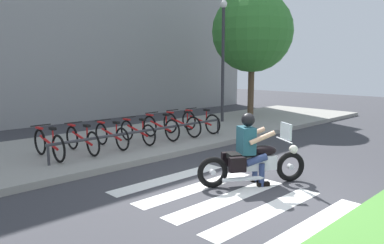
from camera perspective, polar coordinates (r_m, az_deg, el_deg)
The scene contains 19 objects.
ground_plane at distance 7.13m, azimuth 9.55°, elevation -10.27°, with size 48.00×48.00×0.00m, color #38383D.
sidewalk at distance 10.78m, azimuth -12.58°, elevation -3.45°, with size 24.00×4.40×0.15m, color gray.
crosswalk_stripe_0 at distance 5.78m, azimuth 18.39°, elevation -15.23°, with size 2.80×0.40×0.01m, color white.
crosswalk_stripe_1 at distance 6.15m, azimuth 11.60°, elevation -13.45°, with size 2.80×0.40×0.01m, color white.
crosswalk_stripe_2 at distance 6.60m, azimuth 5.75°, elevation -11.75°, with size 2.80×0.40×0.01m, color white.
crosswalk_stripe_3 at distance 7.11m, azimuth 0.74°, elevation -10.18°, with size 2.80×0.40×0.01m, color white.
crosswalk_stripe_4 at distance 7.67m, azimuth -3.52°, elevation -8.77°, with size 2.80×0.40×0.01m, color white.
motorcycle at distance 7.28m, azimuth 9.55°, elevation -6.18°, with size 1.99×1.22×1.20m.
rider at distance 7.17m, azimuth 9.03°, elevation -3.41°, with size 0.77×0.72×1.42m.
bicycle_0 at distance 9.18m, azimuth -21.42°, elevation -3.22°, with size 0.48×1.66×0.78m.
bicycle_1 at distance 9.53m, azimuth -16.76°, elevation -2.63°, with size 0.48×1.68×0.75m.
bicycle_2 at distance 9.93m, azimuth -12.46°, elevation -2.05°, with size 0.48×1.62×0.73m.
bicycle_3 at distance 10.38m, azimuth -8.52°, elevation -1.48°, with size 0.48×1.62×0.73m.
bicycle_4 at distance 10.88m, azimuth -4.92°, elevation -0.84°, with size 0.48×1.68×0.79m.
bicycle_5 at distance 11.42m, azimuth -1.66°, elevation -0.34°, with size 0.48×1.72×0.79m.
bicycle_6 at distance 11.99m, azimuth 1.30°, elevation 0.07°, with size 0.48×1.73×0.78m.
bike_rack at distance 9.93m, azimuth -6.67°, elevation -1.38°, with size 5.64×0.07×0.49m.
street_lamp at distance 14.31m, azimuth 4.86°, elevation 10.83°, with size 0.28×0.28×4.75m.
tree_near_rack at distance 16.45m, azimuth 9.38°, elevation 13.70°, with size 3.48×3.48×5.52m.
Camera 1 is at (-5.46, -3.97, 2.30)m, focal length 34.22 mm.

